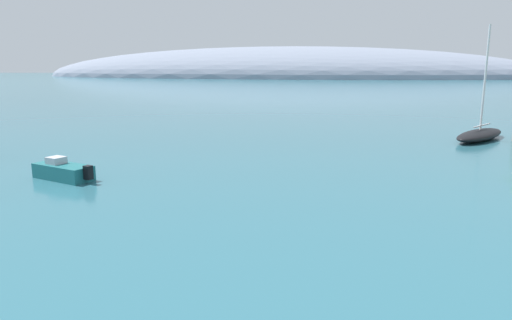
{
  "coord_description": "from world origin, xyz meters",
  "views": [
    {
      "loc": [
        7.88,
        0.52,
        6.68
      ],
      "look_at": [
        3.28,
        27.58,
        1.04
      ],
      "focal_mm": 33.27,
      "sensor_mm": 36.0,
      "label": 1
    }
  ],
  "objects": [
    {
      "name": "distant_ridge",
      "position": [
        -17.06,
        233.74,
        0.0
      ],
      "size": [
        244.51,
        78.85,
        28.86
      ],
      "primitive_type": "ellipsoid",
      "color": "gray",
      "rests_on": "ground"
    },
    {
      "name": "sailboat_black_mid_mooring",
      "position": [
        20.37,
        44.49,
        0.54
      ],
      "size": [
        6.67,
        8.13,
        9.86
      ],
      "rotation": [
        0.0,
        0.0,
        4.1
      ],
      "color": "black",
      "rests_on": "water"
    },
    {
      "name": "motorboat_teal_foreground",
      "position": [
        -7.73,
        25.21,
        0.48
      ],
      "size": [
        4.3,
        2.71,
        1.27
      ],
      "rotation": [
        0.0,
        0.0,
        2.78
      ],
      "color": "#1E6B70",
      "rests_on": "water"
    }
  ]
}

